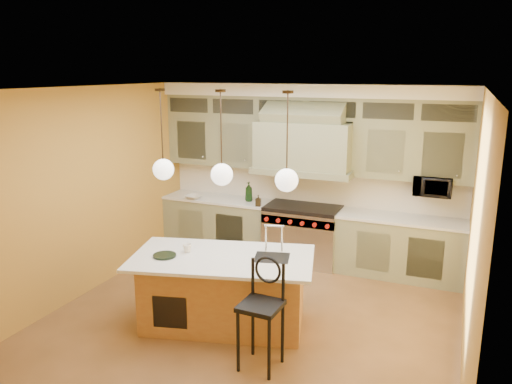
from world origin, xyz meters
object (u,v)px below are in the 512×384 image
at_px(microwave, 433,186).
at_px(kitchen_island, 224,289).
at_px(counter_stool, 262,307).
at_px(range, 303,234).

bearing_deg(microwave, kitchen_island, -131.46).
distance_m(kitchen_island, counter_stool, 1.03).
height_order(range, counter_stool, counter_stool).
bearing_deg(kitchen_island, microwave, 34.08).
bearing_deg(counter_stool, range, 102.35).
bearing_deg(kitchen_island, counter_stool, -54.68).
bearing_deg(range, kitchen_island, -96.19).
bearing_deg(microwave, range, -176.88).
distance_m(counter_stool, microwave, 3.55).
xyz_separation_m(kitchen_island, microwave, (2.21, 2.50, 0.98)).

